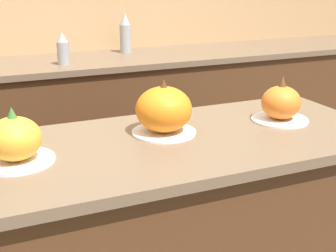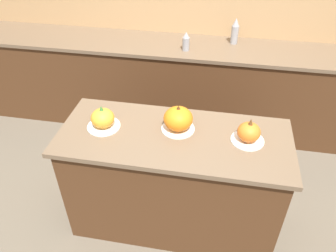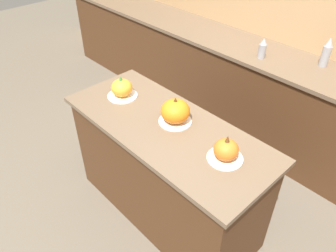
% 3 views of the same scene
% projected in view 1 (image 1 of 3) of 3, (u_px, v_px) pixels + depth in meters
% --- Properties ---
extents(wall_back, '(8.00, 0.06, 2.50)m').
position_uv_depth(wall_back, '(61.00, 2.00, 2.94)').
color(wall_back, tan).
rests_on(wall_back, ground_plane).
extents(back_counter, '(6.00, 0.60, 0.94)m').
position_uv_depth(back_counter, '(81.00, 135.00, 2.90)').
color(back_counter, '#4C2D19').
rests_on(back_counter, ground_plane).
extents(pumpkin_cake_left, '(0.23, 0.23, 0.17)m').
position_uv_depth(pumpkin_cake_left, '(15.00, 141.00, 1.38)').
color(pumpkin_cake_left, white).
rests_on(pumpkin_cake_left, kitchen_island).
extents(pumpkin_cake_center, '(0.23, 0.23, 0.19)m').
position_uv_depth(pumpkin_cake_center, '(164.00, 111.00, 1.63)').
color(pumpkin_cake_center, white).
rests_on(pumpkin_cake_center, kitchen_island).
extents(pumpkin_cake_right, '(0.22, 0.22, 0.18)m').
position_uv_depth(pumpkin_cake_right, '(281.00, 104.00, 1.77)').
color(pumpkin_cake_right, white).
rests_on(pumpkin_cake_right, kitchen_island).
extents(bottle_tall, '(0.07, 0.07, 0.25)m').
position_uv_depth(bottle_tall, '(125.00, 34.00, 2.96)').
color(bottle_tall, '#99999E').
rests_on(bottle_tall, back_counter).
extents(bottle_short, '(0.07, 0.07, 0.18)m').
position_uv_depth(bottle_short, '(63.00, 49.00, 2.59)').
color(bottle_short, '#99999E').
rests_on(bottle_short, back_counter).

